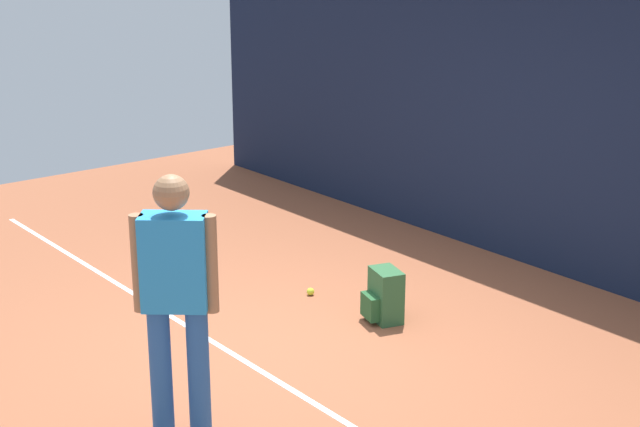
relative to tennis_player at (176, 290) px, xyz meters
The scene contains 6 objects.
ground_plane 1.67m from the tennis_player, 116.09° to the left, with size 12.00×12.00×0.00m, color #9E5638.
back_fence 4.28m from the tennis_player, 98.09° to the left, with size 10.00×0.10×2.65m, color #141E38.
court_line 1.43m from the tennis_player, 124.46° to the left, with size 9.00×0.05×0.00m, color white.
tennis_player is the anchor object (origin of this frame).
backpack 2.37m from the tennis_player, 102.13° to the left, with size 0.35×0.35×0.44m.
tennis_ball_near_player 2.61m from the tennis_player, 121.75° to the left, with size 0.07×0.07×0.07m, color #CCE033.
Camera 1 is at (5.32, -3.91, 3.11)m, focal length 52.62 mm.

